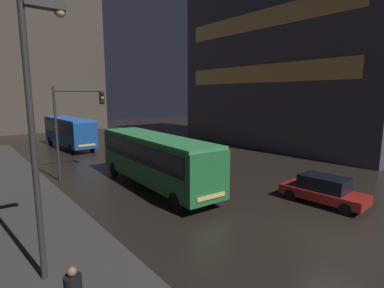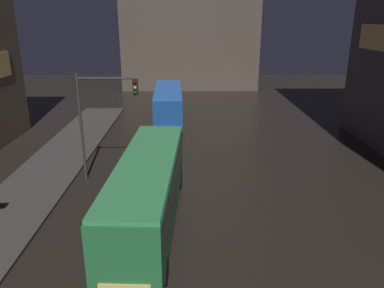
% 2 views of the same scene
% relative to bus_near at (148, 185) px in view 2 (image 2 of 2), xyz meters
% --- Properties ---
extents(bus_near, '(2.98, 11.11, 3.28)m').
position_rel_bus_near_xyz_m(bus_near, '(0.00, 0.00, 0.00)').
color(bus_near, '#236B38').
rests_on(bus_near, ground).
extents(bus_far, '(2.77, 9.62, 3.28)m').
position_rel_bus_near_xyz_m(bus_far, '(0.03, 17.68, -0.00)').
color(bus_far, '#194793').
rests_on(bus_far, ground).
extents(traffic_light_main, '(3.46, 0.35, 6.35)m').
position_rel_bus_near_xyz_m(traffic_light_main, '(-3.17, 5.31, 2.28)').
color(traffic_light_main, '#2D2D2D').
rests_on(traffic_light_main, ground).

